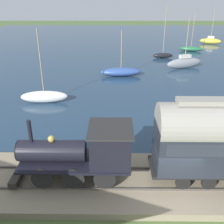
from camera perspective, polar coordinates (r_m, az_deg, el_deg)
ground_plane at (r=14.54m, az=13.00°, el=-17.98°), size 200.00×200.00×0.00m
harbor_water at (r=55.35m, az=3.84°, el=14.16°), size 80.00×80.00×0.01m
rail_embankment at (r=15.22m, az=12.25°, el=-14.67°), size 5.10×56.00×0.52m
steam_locomotive at (r=13.80m, az=-5.63°, el=-8.17°), size 2.41×6.36×3.42m
sailboat_green at (r=51.97m, az=16.80°, el=13.10°), size 2.21×4.29×6.66m
sailboat_white at (r=26.17m, az=-14.52°, el=3.31°), size 1.41×4.58×6.95m
sailboat_yellow at (r=61.25m, az=20.64°, el=14.34°), size 2.43×4.45×7.36m
sailboat_blue at (r=34.01m, az=1.99°, el=8.76°), size 2.11×5.34×5.70m
sailboat_black at (r=45.01m, az=11.01°, el=12.12°), size 1.30×3.37×8.10m
sailboat_gray at (r=39.13m, az=15.50°, el=10.33°), size 2.92×5.55×6.79m
rowboat_far_out at (r=20.60m, az=0.49°, el=-3.00°), size 1.10×2.30×0.38m
rowboat_off_pier at (r=27.62m, az=21.74°, el=2.48°), size 1.79×2.26×0.37m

